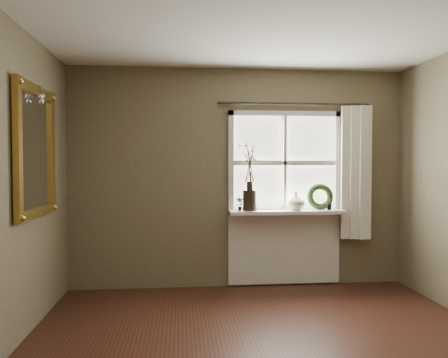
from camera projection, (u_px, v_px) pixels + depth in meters
wall_back at (238, 178)px, 5.26m from camera, size 4.00×0.10×2.60m
window_frame at (285, 163)px, 5.24m from camera, size 1.36×0.06×1.24m
window_sill at (286, 212)px, 5.15m from camera, size 1.36×0.26×0.04m
window_apron at (284, 247)px, 5.27m from camera, size 1.36×0.04×0.88m
dark_jug at (250, 200)px, 5.10m from camera, size 0.20×0.20×0.24m
cream_vase at (296, 201)px, 5.16m from camera, size 0.29×0.29×0.22m
wreath at (320, 200)px, 5.23m from camera, size 0.33×0.16×0.33m
potted_plant_left at (240, 204)px, 5.09m from camera, size 0.09×0.07×0.16m
potted_plant_right at (330, 203)px, 5.20m from camera, size 0.09×0.07×0.15m
curtain at (355, 173)px, 5.23m from camera, size 0.36×0.12×1.59m
curtain_rod at (294, 104)px, 5.17m from camera, size 1.84×0.03×0.03m
gilt_mirror at (36, 151)px, 3.85m from camera, size 0.10×0.97×1.16m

